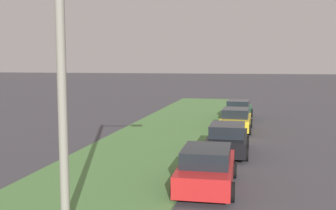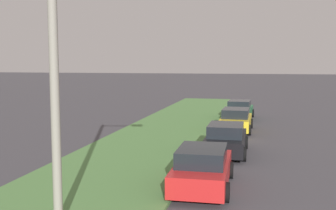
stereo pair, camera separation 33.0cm
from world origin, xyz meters
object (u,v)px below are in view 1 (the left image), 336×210
at_px(parked_car_red, 207,168).
at_px(streetlight, 75,62).
at_px(parked_car_yellow, 236,120).
at_px(parked_car_green, 238,110).
at_px(parked_car_black, 228,139).

height_order(parked_car_red, streetlight, streetlight).
distance_m(parked_car_red, parked_car_yellow, 12.14).
relative_size(parked_car_red, parked_car_green, 0.99).
xyz_separation_m(parked_car_red, streetlight, (-4.25, 2.87, 3.67)).
relative_size(parked_car_yellow, parked_car_green, 0.99).
bearing_deg(streetlight, parked_car_yellow, -11.44).
distance_m(parked_car_red, parked_car_green, 17.77).
xyz_separation_m(parked_car_yellow, streetlight, (-16.39, 3.32, 3.67)).
height_order(parked_car_green, streetlight, streetlight).
bearing_deg(parked_car_red, parked_car_yellow, -3.46).
bearing_deg(parked_car_green, parked_car_black, -177.59).
bearing_deg(parked_car_green, streetlight, 174.15).
bearing_deg(streetlight, parked_car_green, -8.44).
distance_m(parked_car_black, parked_car_green, 12.25).
relative_size(parked_car_black, parked_car_yellow, 1.00).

